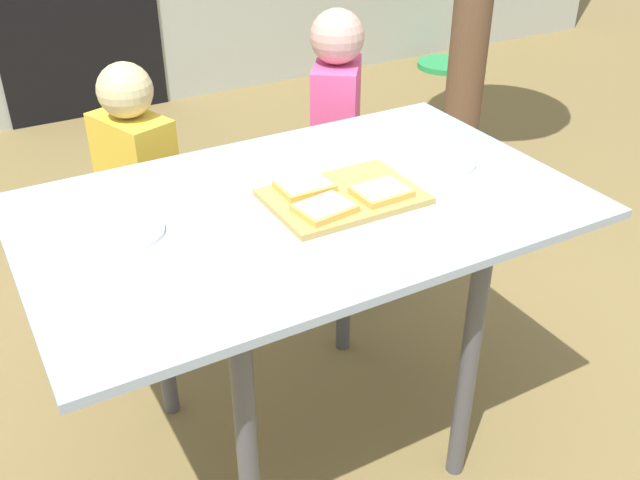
{
  "coord_description": "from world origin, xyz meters",
  "views": [
    {
      "loc": [
        -0.68,
        -1.3,
        1.55
      ],
      "look_at": [
        0.04,
        0.0,
        0.65
      ],
      "focal_mm": 40.34,
      "sensor_mm": 36.0,
      "label": 1
    }
  ],
  "objects_px": {
    "pizza_slice_far_left": "(304,186)",
    "plate_white_left": "(121,232)",
    "plate_white_right": "(439,162)",
    "child_right": "(336,142)",
    "garden_hose_coil": "(445,65)",
    "dining_table": "(304,239)",
    "pizza_slice_near_left": "(325,208)",
    "cutting_board": "(343,197)",
    "pizza_slice_near_right": "(381,192)",
    "child_left": "(141,199)"
  },
  "relations": [
    {
      "from": "plate_white_right",
      "to": "garden_hose_coil",
      "type": "bearing_deg",
      "value": 50.79
    },
    {
      "from": "pizza_slice_far_left",
      "to": "plate_white_left",
      "type": "xyz_separation_m",
      "value": [
        -0.43,
        0.04,
        -0.02
      ]
    },
    {
      "from": "dining_table",
      "to": "plate_white_left",
      "type": "bearing_deg",
      "value": 170.63
    },
    {
      "from": "dining_table",
      "to": "garden_hose_coil",
      "type": "bearing_deg",
      "value": 45.84
    },
    {
      "from": "pizza_slice_far_left",
      "to": "garden_hose_coil",
      "type": "xyz_separation_m",
      "value": [
        2.43,
        2.49,
        -0.77
      ]
    },
    {
      "from": "cutting_board",
      "to": "plate_white_right",
      "type": "bearing_deg",
      "value": 8.5
    },
    {
      "from": "garden_hose_coil",
      "to": "pizza_slice_near_left",
      "type": "bearing_deg",
      "value": -133.11
    },
    {
      "from": "dining_table",
      "to": "child_right",
      "type": "distance_m",
      "value": 0.76
    },
    {
      "from": "pizza_slice_near_right",
      "to": "plate_white_right",
      "type": "xyz_separation_m",
      "value": [
        0.24,
        0.1,
        -0.02
      ]
    },
    {
      "from": "pizza_slice_far_left",
      "to": "garden_hose_coil",
      "type": "relative_size",
      "value": 0.32
    },
    {
      "from": "dining_table",
      "to": "pizza_slice_near_right",
      "type": "bearing_deg",
      "value": -26.81
    },
    {
      "from": "pizza_slice_near_left",
      "to": "garden_hose_coil",
      "type": "height_order",
      "value": "pizza_slice_near_left"
    },
    {
      "from": "pizza_slice_far_left",
      "to": "pizza_slice_near_right",
      "type": "height_order",
      "value": "same"
    },
    {
      "from": "plate_white_right",
      "to": "child_right",
      "type": "relative_size",
      "value": 0.18
    },
    {
      "from": "cutting_board",
      "to": "plate_white_left",
      "type": "bearing_deg",
      "value": 168.65
    },
    {
      "from": "plate_white_right",
      "to": "child_left",
      "type": "height_order",
      "value": "child_left"
    },
    {
      "from": "plate_white_right",
      "to": "child_right",
      "type": "xyz_separation_m",
      "value": [
        0.04,
        0.59,
        -0.18
      ]
    },
    {
      "from": "cutting_board",
      "to": "pizza_slice_far_left",
      "type": "bearing_deg",
      "value": 137.4
    },
    {
      "from": "dining_table",
      "to": "plate_white_right",
      "type": "xyz_separation_m",
      "value": [
        0.4,
        0.01,
        0.1
      ]
    },
    {
      "from": "pizza_slice_near_left",
      "to": "plate_white_left",
      "type": "xyz_separation_m",
      "value": [
        -0.41,
        0.15,
        -0.02
      ]
    },
    {
      "from": "child_left",
      "to": "child_right",
      "type": "bearing_deg",
      "value": -2.1
    },
    {
      "from": "child_left",
      "to": "garden_hose_coil",
      "type": "distance_m",
      "value": 3.31
    },
    {
      "from": "plate_white_left",
      "to": "garden_hose_coil",
      "type": "xyz_separation_m",
      "value": [
        2.86,
        2.46,
        -0.75
      ]
    },
    {
      "from": "cutting_board",
      "to": "child_right",
      "type": "height_order",
      "value": "child_right"
    },
    {
      "from": "child_right",
      "to": "plate_white_left",
      "type": "bearing_deg",
      "value": -147.64
    },
    {
      "from": "pizza_slice_near_right",
      "to": "child_left",
      "type": "bearing_deg",
      "value": 118.16
    },
    {
      "from": "pizza_slice_far_left",
      "to": "child_right",
      "type": "relative_size",
      "value": 0.12
    },
    {
      "from": "pizza_slice_far_left",
      "to": "cutting_board",
      "type": "bearing_deg",
      "value": -42.6
    },
    {
      "from": "child_right",
      "to": "garden_hose_coil",
      "type": "distance_m",
      "value": 2.83
    },
    {
      "from": "pizza_slice_near_left",
      "to": "pizza_slice_far_left",
      "type": "bearing_deg",
      "value": 84.23
    },
    {
      "from": "cutting_board",
      "to": "plate_white_right",
      "type": "relative_size",
      "value": 1.9
    },
    {
      "from": "plate_white_right",
      "to": "child_left",
      "type": "xyz_separation_m",
      "value": [
        -0.62,
        0.62,
        -0.23
      ]
    },
    {
      "from": "pizza_slice_near_right",
      "to": "child_right",
      "type": "height_order",
      "value": "child_right"
    },
    {
      "from": "pizza_slice_far_left",
      "to": "plate_white_left",
      "type": "distance_m",
      "value": 0.43
    },
    {
      "from": "pizza_slice_near_right",
      "to": "dining_table",
      "type": "bearing_deg",
      "value": 153.19
    },
    {
      "from": "plate_white_left",
      "to": "child_right",
      "type": "relative_size",
      "value": 0.18
    },
    {
      "from": "dining_table",
      "to": "plate_white_right",
      "type": "bearing_deg",
      "value": 2.08
    },
    {
      "from": "plate_white_left",
      "to": "child_right",
      "type": "height_order",
      "value": "child_right"
    },
    {
      "from": "plate_white_right",
      "to": "dining_table",
      "type": "bearing_deg",
      "value": -177.92
    },
    {
      "from": "dining_table",
      "to": "plate_white_right",
      "type": "distance_m",
      "value": 0.42
    },
    {
      "from": "plate_white_right",
      "to": "child_right",
      "type": "bearing_deg",
      "value": 85.95
    },
    {
      "from": "pizza_slice_near_right",
      "to": "pizza_slice_near_left",
      "type": "bearing_deg",
      "value": -178.35
    },
    {
      "from": "pizza_slice_far_left",
      "to": "plate_white_right",
      "type": "height_order",
      "value": "pizza_slice_far_left"
    },
    {
      "from": "pizza_slice_near_right",
      "to": "garden_hose_coil",
      "type": "xyz_separation_m",
      "value": [
        2.29,
        2.6,
        -0.77
      ]
    },
    {
      "from": "dining_table",
      "to": "plate_white_left",
      "type": "distance_m",
      "value": 0.43
    },
    {
      "from": "child_left",
      "to": "garden_hose_coil",
      "type": "height_order",
      "value": "child_left"
    },
    {
      "from": "plate_white_left",
      "to": "child_left",
      "type": "relative_size",
      "value": 0.19
    },
    {
      "from": "plate_white_left",
      "to": "child_left",
      "type": "xyz_separation_m",
      "value": [
        0.19,
        0.56,
        -0.23
      ]
    },
    {
      "from": "garden_hose_coil",
      "to": "child_right",
      "type": "bearing_deg",
      "value": -136.3
    },
    {
      "from": "cutting_board",
      "to": "pizza_slice_far_left",
      "type": "distance_m",
      "value": 0.1
    }
  ]
}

